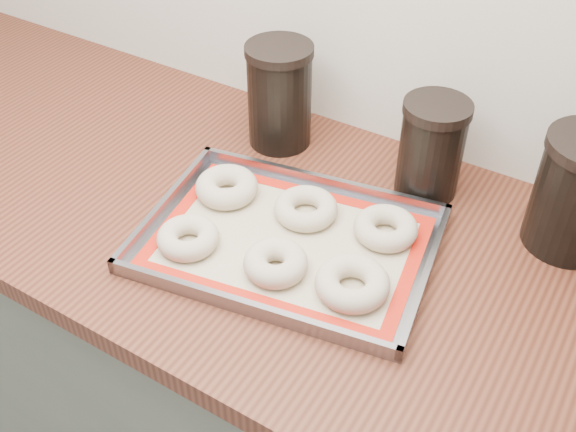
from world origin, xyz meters
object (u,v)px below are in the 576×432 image
Objects in this scene: bagel_front_mid at (276,263)px; canister_left at (280,95)px; bagel_front_left at (188,238)px; bagel_back_mid at (306,208)px; canister_mid at (431,148)px; bagel_back_left at (227,187)px; bagel_front_right at (352,283)px; baking_tray at (288,241)px; bagel_back_right at (386,228)px.

bagel_front_mid is 0.50× the size of canister_left.
bagel_front_left is 0.93× the size of bagel_back_mid.
bagel_front_left is 0.35m from canister_left.
bagel_front_left is at bearing -83.41° from canister_left.
bagel_back_mid is at bearing 52.73° from bagel_front_left.
bagel_back_left is at bearing -144.51° from canister_mid.
canister_left reaches higher than bagel_back_left.
bagel_front_right is 0.19m from bagel_back_mid.
bagel_back_left is at bearing -85.30° from canister_left.
canister_mid is at bearing 62.25° from baking_tray.
bagel_front_mid is 0.91× the size of bagel_back_left.
baking_tray is 2.90× the size of canister_mid.
bagel_back_right is at bearing -26.89° from canister_left.
canister_mid reaches higher than bagel_front_left.
bagel_back_right is (-0.01, 0.14, -0.00)m from bagel_front_right.
bagel_back_mid is at bearing -169.74° from bagel_back_right.
bagel_back_mid is 0.25m from canister_left.
bagel_back_mid and bagel_back_right have the same top height.
bagel_front_right is at bearing -17.12° from bagel_back_left.
canister_mid is at bearing 91.28° from bagel_front_right.
bagel_back_mid is 1.03× the size of bagel_back_right.
bagel_front_right is 1.03× the size of bagel_back_left.
baking_tray is at bearing 34.54° from bagel_front_left.
bagel_back_right is 0.17m from canister_mid.
bagel_front_left is at bearing -80.70° from bagel_back_left.
canister_left is (-0.30, 0.15, 0.08)m from bagel_back_right.
canister_mid reaches higher than bagel_back_right.
bagel_front_mid is at bearing -74.11° from baking_tray.
bagel_front_mid is at bearing -109.57° from canister_mid.
bagel_front_left is at bearing -127.27° from bagel_back_mid.
canister_left reaches higher than bagel_front_right.
canister_left is at bearing 153.11° from bagel_back_right.
baking_tray is 0.16m from bagel_front_left.
bagel_front_mid is 0.34m from canister_mid.
bagel_back_left is (-0.02, 0.14, 0.00)m from bagel_front_left.
bagel_front_right is 0.30m from canister_mid.
bagel_front_mid is 0.14m from bagel_back_mid.
bagel_front_mid is 0.93× the size of bagel_back_mid.
bagel_front_left is 0.27m from bagel_front_right.
canister_mid reaches higher than baking_tray.
canister_left is at bearing 136.84° from bagel_front_right.
bagel_front_mid is 0.19m from bagel_back_right.
bagel_back_right is 0.34m from canister_left.
canister_mid is at bearing 0.80° from canister_left.
canister_left is (-0.04, 0.34, 0.08)m from bagel_front_left.
bagel_back_left reaches higher than bagel_front_right.
bagel_front_left is 0.15m from bagel_front_mid.
canister_left is 0.30m from canister_mid.
bagel_front_right is (0.27, 0.05, 0.00)m from bagel_front_left.
bagel_back_right is (0.28, 0.05, -0.00)m from bagel_back_left.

